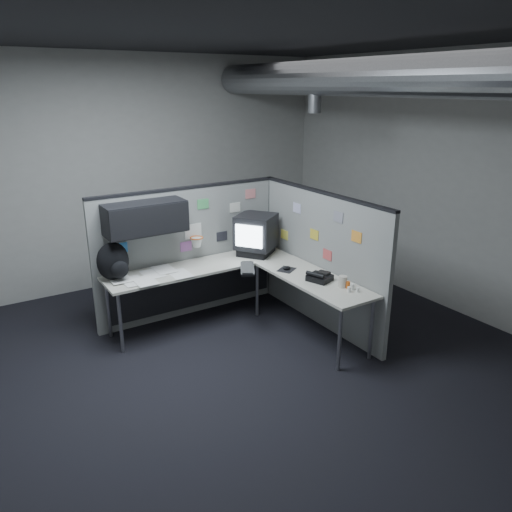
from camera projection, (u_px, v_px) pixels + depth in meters
room at (297, 155)px, 5.06m from camera, size 5.62×5.62×3.22m
partition_back at (179, 241)px, 5.98m from camera, size 2.44×0.42×1.63m
partition_right at (320, 259)px, 5.91m from camera, size 0.07×2.23×1.63m
desk at (230, 278)px, 5.89m from camera, size 2.31×2.11×0.73m
monitor at (256, 234)px, 6.28m from camera, size 0.62×0.62×0.51m
keyboard at (247, 268)px, 5.80m from camera, size 0.35×0.45×0.04m
mouse at (287, 269)px, 5.80m from camera, size 0.26×0.25×0.04m
phone at (319, 277)px, 5.47m from camera, size 0.28×0.30×0.11m
bottles at (351, 287)px, 5.22m from camera, size 0.12×0.17×0.08m
cup at (343, 282)px, 5.29m from camera, size 0.10×0.10×0.12m
papers at (149, 276)px, 5.59m from camera, size 0.87×0.56×0.02m
backpack at (113, 262)px, 5.44m from camera, size 0.39×0.36×0.43m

